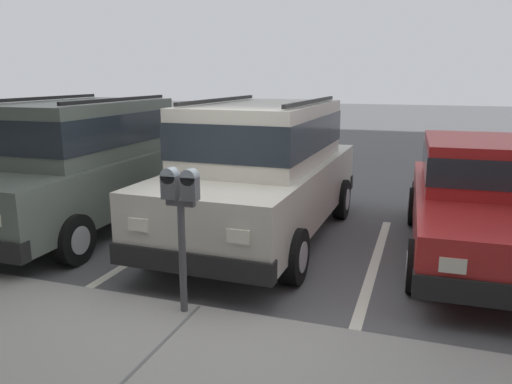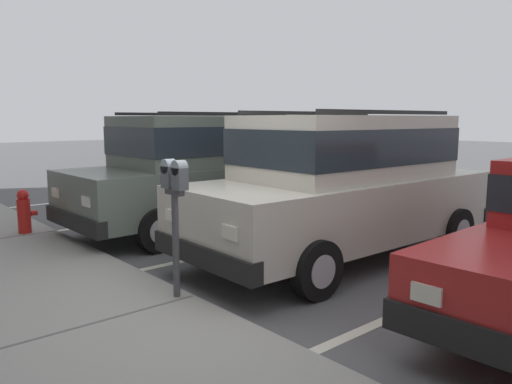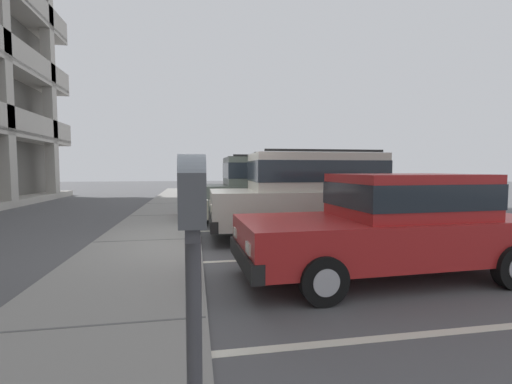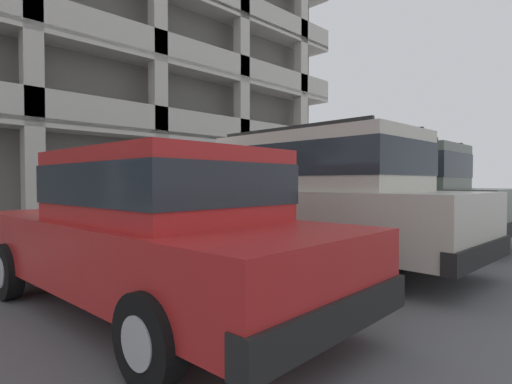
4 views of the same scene
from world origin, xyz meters
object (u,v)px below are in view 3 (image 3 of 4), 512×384
Objects in this scene: silver_suv at (313,192)px; dark_hatchback at (271,186)px; red_sedan at (394,222)px; parking_meter_far at (193,247)px; parking_meter_near at (193,190)px; fire_hydrant at (185,204)px.

silver_suv is 1.00× the size of dark_hatchback.
red_sedan is 4.32m from parking_meter_far.
dark_hatchback reaches higher than parking_meter_near.
parking_meter_far is at bearing 164.23° from dark_hatchback.
silver_suv reaches higher than fire_hydrant.
red_sedan is 4.15m from parking_meter_near.
parking_meter_near is 4.15m from fire_hydrant.
fire_hydrant is at bearing 1.82° from parking_meter_far.
dark_hatchback is 3.80m from parking_meter_near.
silver_suv is 6.88× the size of fire_hydrant.
red_sedan is 5.85m from dark_hatchback.
parking_meter_near reaches higher than fire_hydrant.
parking_meter_near is (-0.10, 2.76, 0.08)m from silver_suv.
silver_suv is 2.87m from dark_hatchback.
silver_suv is 1.06× the size of red_sedan.
parking_meter_near is at bearing 0.22° from parking_meter_far.
silver_suv is at bearing -173.74° from dark_hatchback.
parking_meter_near is at bearing 93.09° from silver_suv.
parking_meter_far is 2.22× the size of fire_hydrant.
dark_hatchback reaches higher than fire_hydrant.
dark_hatchback is (2.85, 0.36, 0.00)m from silver_suv.
dark_hatchback is 3.09× the size of parking_meter_far.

